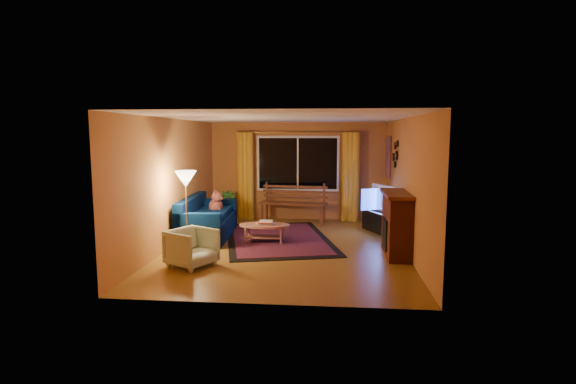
# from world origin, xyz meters

# --- Properties ---
(floor) EXTENTS (4.50, 6.00, 0.02)m
(floor) POSITION_xyz_m (0.00, 0.00, -0.01)
(floor) COLOR brown
(floor) RESTS_ON ground
(ceiling) EXTENTS (4.50, 6.00, 0.02)m
(ceiling) POSITION_xyz_m (0.00, 0.00, 2.51)
(ceiling) COLOR white
(ceiling) RESTS_ON ground
(wall_back) EXTENTS (4.50, 0.02, 2.50)m
(wall_back) POSITION_xyz_m (0.00, 3.01, 1.25)
(wall_back) COLOR #C07437
(wall_back) RESTS_ON ground
(wall_left) EXTENTS (0.02, 6.00, 2.50)m
(wall_left) POSITION_xyz_m (-2.26, 0.00, 1.25)
(wall_left) COLOR #C07437
(wall_left) RESTS_ON ground
(wall_right) EXTENTS (0.02, 6.00, 2.50)m
(wall_right) POSITION_xyz_m (2.26, 0.00, 1.25)
(wall_right) COLOR #C07437
(wall_right) RESTS_ON ground
(window) EXTENTS (2.00, 0.02, 1.30)m
(window) POSITION_xyz_m (0.00, 2.94, 1.45)
(window) COLOR black
(window) RESTS_ON wall_back
(curtain_rod) EXTENTS (3.20, 0.03, 0.03)m
(curtain_rod) POSITION_xyz_m (0.00, 2.90, 2.25)
(curtain_rod) COLOR #BF8C3F
(curtain_rod) RESTS_ON wall_back
(curtain_left) EXTENTS (0.36, 0.36, 2.24)m
(curtain_left) POSITION_xyz_m (-1.35, 2.88, 1.12)
(curtain_left) COLOR gold
(curtain_left) RESTS_ON ground
(curtain_right) EXTENTS (0.36, 0.36, 2.24)m
(curtain_right) POSITION_xyz_m (1.35, 2.88, 1.12)
(curtain_right) COLOR gold
(curtain_right) RESTS_ON ground
(bench) EXTENTS (1.72, 0.76, 0.50)m
(bench) POSITION_xyz_m (-0.08, 2.42, 0.25)
(bench) COLOR #502515
(bench) RESTS_ON ground
(potted_plant) EXTENTS (0.46, 0.46, 0.80)m
(potted_plant) POSITION_xyz_m (-1.72, 2.28, 0.40)
(potted_plant) COLOR #235B1E
(potted_plant) RESTS_ON ground
(sofa) EXTENTS (1.04, 2.18, 0.86)m
(sofa) POSITION_xyz_m (-1.76, 0.72, 0.43)
(sofa) COLOR #02163A
(sofa) RESTS_ON ground
(dog) EXTENTS (0.47, 0.53, 0.48)m
(dog) POSITION_xyz_m (-1.71, 1.20, 0.67)
(dog) COLOR #A14D44
(dog) RESTS_ON sofa
(armchair) EXTENTS (0.88, 0.90, 0.70)m
(armchair) POSITION_xyz_m (-1.45, -1.43, 0.35)
(armchair) COLOR beige
(armchair) RESTS_ON ground
(floor_lamp) EXTENTS (0.33, 0.33, 1.53)m
(floor_lamp) POSITION_xyz_m (-1.82, -0.52, 0.76)
(floor_lamp) COLOR #BF8C3F
(floor_lamp) RESTS_ON ground
(rug) EXTENTS (2.83, 3.71, 0.02)m
(rug) POSITION_xyz_m (-0.25, 0.67, 0.01)
(rug) COLOR maroon
(rug) RESTS_ON ground
(coffee_table) EXTENTS (1.04, 1.04, 0.38)m
(coffee_table) POSITION_xyz_m (-0.48, 0.33, 0.19)
(coffee_table) COLOR #A7675C
(coffee_table) RESTS_ON ground
(tv_console) EXTENTS (0.79, 1.16, 0.46)m
(tv_console) POSITION_xyz_m (1.99, 1.54, 0.23)
(tv_console) COLOR black
(tv_console) RESTS_ON ground
(television) EXTENTS (0.61, 0.98, 0.60)m
(television) POSITION_xyz_m (1.99, 1.54, 0.76)
(television) COLOR black
(television) RESTS_ON tv_console
(fireplace) EXTENTS (0.40, 1.20, 1.10)m
(fireplace) POSITION_xyz_m (2.05, -0.40, 0.55)
(fireplace) COLOR maroon
(fireplace) RESTS_ON ground
(mirror_cluster) EXTENTS (0.06, 0.60, 0.56)m
(mirror_cluster) POSITION_xyz_m (2.21, 1.30, 1.80)
(mirror_cluster) COLOR black
(mirror_cluster) RESTS_ON wall_right
(painting) EXTENTS (0.04, 0.76, 0.96)m
(painting) POSITION_xyz_m (2.22, 2.45, 1.65)
(painting) COLOR #D34815
(painting) RESTS_ON wall_right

